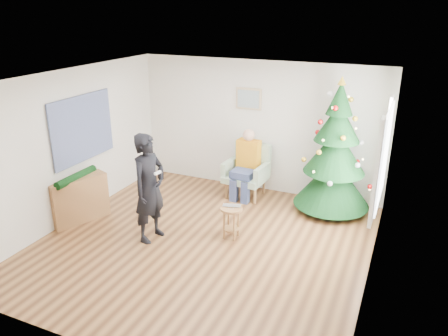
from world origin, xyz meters
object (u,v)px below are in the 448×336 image
at_px(stool, 231,222).
at_px(console, 79,199).
at_px(christmas_tree, 335,153).
at_px(armchair, 247,177).
at_px(standing_man, 149,188).

distance_m(stool, console, 2.71).
xyz_separation_m(christmas_tree, console, (-3.94, -2.19, -0.71)).
height_order(christmas_tree, stool, christmas_tree).
xyz_separation_m(stool, console, (-2.66, -0.52, 0.13)).
bearing_deg(armchair, console, -130.88).
distance_m(christmas_tree, armchair, 1.81).
distance_m(standing_man, console, 1.56).
relative_size(stool, standing_man, 0.30).
xyz_separation_m(armchair, console, (-2.28, -2.20, 0.02)).
relative_size(christmas_tree, armchair, 2.40).
distance_m(stool, standing_man, 1.42).
bearing_deg(console, armchair, 65.95).
relative_size(stool, console, 0.54).
bearing_deg(stool, standing_man, -155.61).
bearing_deg(standing_man, armchair, -11.37).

